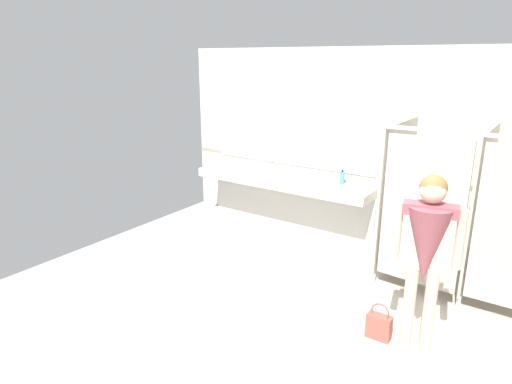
{
  "coord_description": "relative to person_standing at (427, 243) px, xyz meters",
  "views": [
    {
      "loc": [
        1.93,
        -3.53,
        2.68
      ],
      "look_at": [
        -0.85,
        0.49,
        1.2
      ],
      "focal_mm": 31.1,
      "sensor_mm": 36.0,
      "label": 1
    }
  ],
  "objects": [
    {
      "name": "ground_plane",
      "position": [
        -1.11,
        -0.32,
        -1.16
      ],
      "size": [
        7.19,
        5.93,
        0.1
      ],
      "primitive_type": "cube",
      "color": "#B2A899"
    },
    {
      "name": "wall_back",
      "position": [
        -1.11,
        2.41,
        0.32
      ],
      "size": [
        7.19,
        0.12,
        2.85
      ],
      "primitive_type": "cube",
      "color": "beige",
      "rests_on": "ground_plane"
    },
    {
      "name": "wall_back_tile_band",
      "position": [
        -1.11,
        2.34,
        -0.06
      ],
      "size": [
        7.19,
        0.01,
        0.06
      ],
      "primitive_type": "cube",
      "color": "#9E937F",
      "rests_on": "wall_back"
    },
    {
      "name": "vanity_counter",
      "position": [
        -2.76,
        2.12,
        -0.47
      ],
      "size": [
        3.01,
        0.59,
        0.97
      ],
      "color": "silver",
      "rests_on": "ground_plane"
    },
    {
      "name": "mirror_panel",
      "position": [
        -2.76,
        2.33,
        0.53
      ],
      "size": [
        2.91,
        0.02,
        1.27
      ],
      "primitive_type": "cube",
      "color": "silver",
      "rests_on": "wall_back"
    },
    {
      "name": "bathroom_stalls",
      "position": [
        0.18,
        1.47,
        -0.07
      ],
      "size": [
        2.04,
        1.34,
        1.97
      ],
      "color": "#B2AD9E",
      "rests_on": "ground_plane"
    },
    {
      "name": "person_standing",
      "position": [
        0.0,
        0.0,
        0.0
      ],
      "size": [
        0.59,
        0.47,
        1.73
      ],
      "color": "beige",
      "rests_on": "ground_plane"
    },
    {
      "name": "handbag",
      "position": [
        -0.35,
        -0.01,
        -0.97
      ],
      "size": [
        0.24,
        0.11,
        0.39
      ],
      "color": "#934C42",
      "rests_on": "ground_plane"
    },
    {
      "name": "soap_dispenser",
      "position": [
        -1.79,
        2.21,
        -0.16
      ],
      "size": [
        0.07,
        0.07,
        0.22
      ],
      "color": "teal",
      "rests_on": "vanity_counter"
    }
  ]
}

